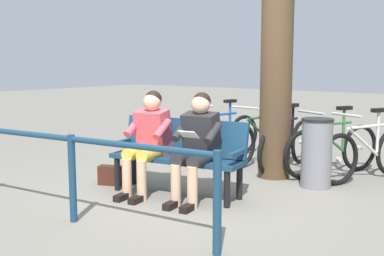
% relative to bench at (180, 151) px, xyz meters
% --- Properties ---
extents(ground_plane, '(40.00, 40.00, 0.00)m').
position_rel_bench_xyz_m(ground_plane, '(-0.21, 0.23, -0.51)').
color(ground_plane, slate).
extents(bench, '(1.66, 0.73, 0.87)m').
position_rel_bench_xyz_m(bench, '(0.00, 0.00, 0.00)').
color(bench, navy).
rests_on(bench, ground).
extents(person_reading, '(0.53, 0.81, 1.20)m').
position_rel_bench_xyz_m(person_reading, '(-0.34, 0.11, 0.16)').
color(person_reading, '#262628').
rests_on(person_reading, ground).
extents(person_companion, '(0.53, 0.81, 1.20)m').
position_rel_bench_xyz_m(person_companion, '(0.29, 0.21, 0.16)').
color(person_companion, '#D84C59').
rests_on(person_companion, ground).
extents(handbag, '(0.33, 0.24, 0.24)m').
position_rel_bench_xyz_m(handbag, '(0.93, 0.23, -0.39)').
color(handbag, '#3F1E14').
rests_on(handbag, ground).
extents(tree_trunk, '(0.42, 0.42, 3.02)m').
position_rel_bench_xyz_m(tree_trunk, '(-0.50, -1.39, 1.01)').
color(tree_trunk, '#4C3823').
rests_on(tree_trunk, ground).
extents(litter_bin, '(0.39, 0.39, 0.85)m').
position_rel_bench_xyz_m(litter_bin, '(-1.16, -1.23, -0.08)').
color(litter_bin, slate).
rests_on(litter_bin, ground).
extents(bicycle_black, '(0.74, 1.57, 0.94)m').
position_rel_bench_xyz_m(bicycle_black, '(-1.55, -1.96, -0.15)').
color(bicycle_black, black).
rests_on(bicycle_black, ground).
extents(bicycle_red, '(0.77, 1.55, 0.94)m').
position_rel_bench_xyz_m(bicycle_red, '(-1.08, -1.97, -0.15)').
color(bicycle_red, black).
rests_on(bicycle_red, ground).
extents(bicycle_green, '(0.48, 1.68, 0.94)m').
position_rel_bench_xyz_m(bicycle_green, '(-0.43, -1.90, -0.15)').
color(bicycle_green, black).
rests_on(bicycle_green, ground).
extents(bicycle_purple, '(0.48, 1.67, 0.94)m').
position_rel_bench_xyz_m(bicycle_purple, '(0.06, -2.05, -0.15)').
color(bicycle_purple, black).
rests_on(bicycle_purple, ground).
extents(bicycle_orange, '(0.52, 1.66, 0.94)m').
position_rel_bench_xyz_m(bicycle_orange, '(0.75, -1.99, -0.15)').
color(bicycle_orange, black).
rests_on(bicycle_orange, ground).
extents(railing_fence, '(3.17, 0.44, 0.85)m').
position_rel_bench_xyz_m(railing_fence, '(0.18, 1.41, 0.09)').
color(railing_fence, navy).
rests_on(railing_fence, ground).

